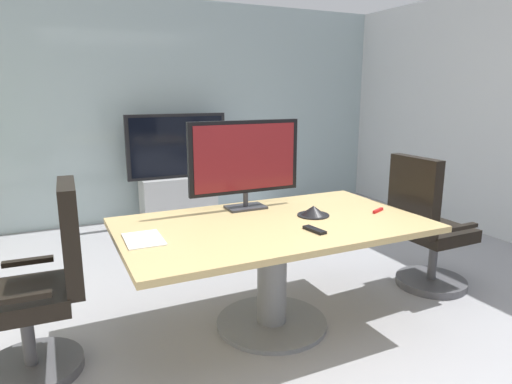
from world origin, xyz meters
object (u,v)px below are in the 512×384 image
Objects in this scene: conference_table at (272,249)px; conference_phone at (313,211)px; remote_control at (315,230)px; office_chair_right at (427,234)px; wall_display_unit at (178,186)px; office_chair_left at (43,296)px; tv_monitor at (245,159)px.

conference_phone is (0.32, 0.01, 0.22)m from conference_table.
conference_table is at bearing 108.16° from remote_control.
conference_table is at bearing 89.12° from office_chair_right.
wall_display_unit reaches higher than conference_phone.
wall_display_unit reaches higher than office_chair_right.
conference_phone is (0.20, -2.71, 0.33)m from wall_display_unit.
office_chair_left reaches higher than conference_table.
wall_display_unit is (0.14, 2.32, -0.65)m from tv_monitor.
wall_display_unit is at bearing 94.16° from conference_phone.
conference_phone is (-1.07, 0.02, 0.31)m from office_chair_right.
wall_display_unit is at bearing 87.32° from conference_table.
tv_monitor is 2.42m from wall_display_unit.
tv_monitor reaches higher than conference_table.
conference_table is 8.98× the size of conference_phone.
remote_control is at bearing -63.40° from conference_table.
remote_control is (0.14, -0.28, 0.19)m from conference_table.
office_chair_left is at bearing -120.08° from wall_display_unit.
office_chair_right is at bearing 90.10° from office_chair_left.
conference_phone is (1.71, -0.09, 0.31)m from office_chair_left.
office_chair_left is at bearing 87.08° from office_chair_right.
tv_monitor is (1.37, 0.30, 0.64)m from office_chair_left.
office_chair_right is at bearing 4.20° from remote_control.
office_chair_left is 1.61m from remote_control.
conference_phone is (0.34, -0.39, -0.33)m from tv_monitor.
conference_table is 2.73m from wall_display_unit.
remote_control is (0.01, -3.01, 0.30)m from wall_display_unit.
conference_table is 1.40m from office_chair_left.
wall_display_unit is at bearing 81.84° from remote_control.
office_chair_left is 6.41× the size of remote_control.
conference_phone is at bearing 88.30° from office_chair_right.
remote_control is (-1.25, -0.28, 0.29)m from office_chair_right.
conference_table is 0.68m from tv_monitor.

